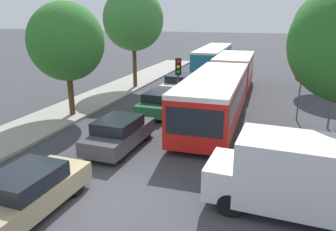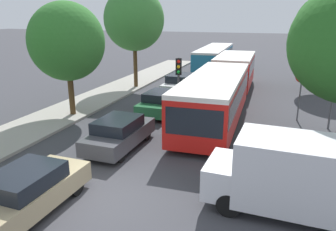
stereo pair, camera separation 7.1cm
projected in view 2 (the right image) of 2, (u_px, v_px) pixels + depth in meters
The scene contains 15 objects.
ground_plane at pixel (105, 200), 10.38m from camera, with size 200.00×200.00×0.00m, color #3D3D42.
kerb_strip_left at pixel (110, 93), 24.27m from camera, with size 3.20×36.06×0.14m, color #9E998E.
articulated_bus at pixel (225, 82), 20.71m from camera, with size 3.09×17.60×2.60m.
city_bus_rear at pixel (214, 57), 34.05m from camera, with size 2.74×11.07×2.37m.
queued_car_tan at pixel (28, 191), 9.59m from camera, with size 1.78×4.00×1.37m.
queued_car_graphite at pixel (119, 133), 14.22m from camera, with size 1.79×4.03×1.39m.
queued_car_green at pixel (161, 102), 19.22m from camera, with size 1.75×3.92×1.35m.
queued_car_white at pixel (181, 84), 24.09m from camera, with size 1.88×4.23×1.45m.
white_van at pixel (301, 176), 9.32m from camera, with size 5.08×2.17×2.31m.
traffic_light at pixel (179, 75), 17.73m from camera, with size 0.37×0.39×3.40m.
no_entry_sign at pixel (301, 87), 17.62m from camera, with size 0.70×0.08×2.82m.
direction_sign_post at pixel (335, 80), 16.08m from camera, with size 0.11×1.40×3.60m.
tree_left_mid at pixel (67, 42), 17.68m from camera, with size 4.09×4.09×6.34m.
tree_left_far at pixel (134, 20), 24.55m from camera, with size 4.53×4.53×7.60m.
tree_right_mid at pixel (322, 30), 23.75m from camera, with size 4.13×4.13×7.06m.
Camera 2 is at (4.83, -7.98, 5.65)m, focal length 35.00 mm.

